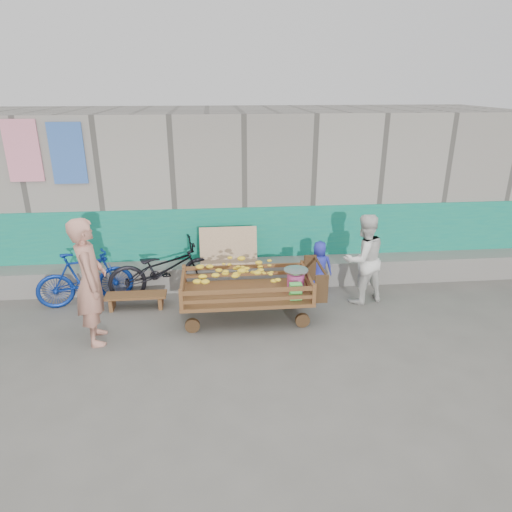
{
  "coord_description": "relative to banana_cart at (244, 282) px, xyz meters",
  "views": [
    {
      "loc": [
        0.06,
        -5.3,
        3.5
      ],
      "look_at": [
        0.69,
        1.2,
        1.0
      ],
      "focal_mm": 32.0,
      "sensor_mm": 36.0,
      "label": 1
    }
  ],
  "objects": [
    {
      "name": "bicycle_dark",
      "position": [
        -1.31,
        0.96,
        -0.14
      ],
      "size": [
        1.97,
        1.04,
        0.98
      ],
      "primitive_type": "imported",
      "rotation": [
        0.0,
        0.0,
        1.79
      ],
      "color": "black",
      "rests_on": "ground"
    },
    {
      "name": "banana_cart",
      "position": [
        0.0,
        0.0,
        0.0
      ],
      "size": [
        2.18,
        1.0,
        0.93
      ],
      "color": "brown",
      "rests_on": "ground"
    },
    {
      "name": "woman",
      "position": [
        2.02,
        0.42,
        0.13
      ],
      "size": [
        0.88,
        0.77,
        1.53
      ],
      "primitive_type": "imported",
      "rotation": [
        0.0,
        0.0,
        3.44
      ],
      "color": "silver",
      "rests_on": "ground"
    },
    {
      "name": "vendor_man",
      "position": [
        -2.15,
        -0.44,
        0.29
      ],
      "size": [
        0.57,
        0.75,
        1.84
      ],
      "primitive_type": "imported",
      "rotation": [
        0.0,
        0.0,
        1.79
      ],
      "color": "tan",
      "rests_on": "ground"
    },
    {
      "name": "bicycle_blue",
      "position": [
        -2.58,
        0.76,
        -0.17
      ],
      "size": [
        1.61,
        0.84,
        0.93
      ],
      "primitive_type": "imported",
      "rotation": [
        0.0,
        0.0,
        1.85
      ],
      "color": "navy",
      "rests_on": "ground"
    },
    {
      "name": "bench",
      "position": [
        -1.74,
        0.52,
        -0.45
      ],
      "size": [
        0.99,
        0.3,
        0.25
      ],
      "color": "brown",
      "rests_on": "ground"
    },
    {
      "name": "ground",
      "position": [
        -0.48,
        -1.09,
        -0.63
      ],
      "size": [
        80.0,
        80.0,
        0.0
      ],
      "primitive_type": "plane",
      "color": "#57554E",
      "rests_on": "ground"
    },
    {
      "name": "child",
      "position": [
        1.38,
        0.85,
        -0.16
      ],
      "size": [
        0.51,
        0.38,
        0.94
      ],
      "primitive_type": "imported",
      "rotation": [
        0.0,
        0.0,
        2.94
      ],
      "color": "#262DAB",
      "rests_on": "ground"
    },
    {
      "name": "building_wall",
      "position": [
        -0.48,
        2.96,
        0.84
      ],
      "size": [
        12.0,
        3.5,
        3.0
      ],
      "color": "gray",
      "rests_on": "ground"
    }
  ]
}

